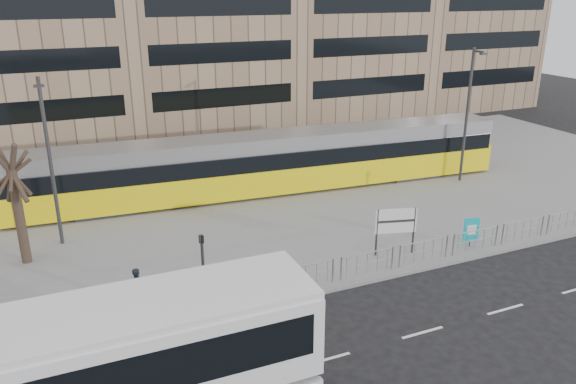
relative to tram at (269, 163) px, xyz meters
name	(u,v)px	position (x,y,z in m)	size (l,w,h in m)	color
ground	(325,293)	(-2.46, -12.37, -1.96)	(120.00, 120.00, 0.00)	black
plaza	(234,199)	(-2.46, -0.37, -1.88)	(64.00, 24.00, 0.15)	gray
kerb	(325,291)	(-2.46, -12.32, -1.88)	(64.00, 0.25, 0.17)	gray
pedestrian_barrier	(361,259)	(-0.46, -11.87, -0.98)	(32.07, 0.07, 1.10)	#909398
road_markings	(400,339)	(-1.46, -16.37, -1.95)	(62.00, 0.12, 0.01)	white
tram	(269,163)	(0.00, 0.00, 0.00)	(30.73, 5.14, 3.61)	yellow
station_sign	(396,223)	(2.08, -10.64, -0.22)	(1.95, 0.59, 2.30)	#2D2D30
ad_panel	(471,230)	(5.94, -11.43, -0.94)	(0.79, 0.22, 1.49)	#2D2D30
pedestrian	(138,287)	(-9.77, -10.48, -0.99)	(0.60, 0.39, 1.64)	black
traffic_light_west	(203,262)	(-7.42, -11.62, 0.17)	(0.22, 0.24, 3.10)	#2D2D30
lamp_post_west	(50,157)	(-12.29, -3.09, 2.66)	(0.45, 1.04, 8.19)	#2D2D30
lamp_post_east	(468,111)	(12.22, -3.21, 2.82)	(0.45, 1.04, 8.51)	#2D2D30
bare_tree	(6,139)	(-13.89, -4.54, 4.00)	(4.57, 4.57, 7.90)	#31231B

